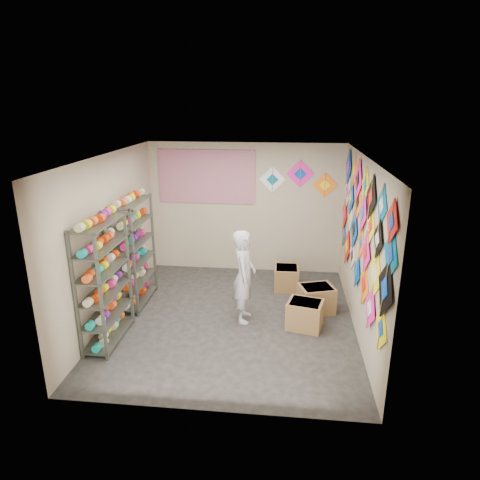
# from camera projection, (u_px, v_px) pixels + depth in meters

# --- Properties ---
(ground) EXTENTS (4.50, 4.50, 0.00)m
(ground) POSITION_uv_depth(u_px,v_px,m) (232.00, 319.00, 7.18)
(ground) COLOR black
(room_walls) EXTENTS (4.50, 4.50, 4.50)m
(room_walls) POSITION_uv_depth(u_px,v_px,m) (232.00, 225.00, 6.67)
(room_walls) COLOR tan
(room_walls) RESTS_ON ground
(shelf_rack_front) EXTENTS (0.40, 1.10, 1.90)m
(shelf_rack_front) POSITION_uv_depth(u_px,v_px,m) (104.00, 283.00, 6.26)
(shelf_rack_front) COLOR #4C5147
(shelf_rack_front) RESTS_ON ground
(shelf_rack_back) EXTENTS (0.40, 1.10, 1.90)m
(shelf_rack_back) POSITION_uv_depth(u_px,v_px,m) (134.00, 253.00, 7.49)
(shelf_rack_back) COLOR #4C5147
(shelf_rack_back) RESTS_ON ground
(string_spools) EXTENTS (0.12, 2.36, 0.12)m
(string_spools) POSITION_uv_depth(u_px,v_px,m) (120.00, 261.00, 6.85)
(string_spools) COLOR #E52575
(string_spools) RESTS_ON ground
(kite_wall_display) EXTENTS (0.06, 4.32, 2.05)m
(kite_wall_display) POSITION_uv_depth(u_px,v_px,m) (361.00, 227.00, 6.49)
(kite_wall_display) COLOR yellow
(kite_wall_display) RESTS_ON room_walls
(back_wall_kites) EXTENTS (1.57, 0.02, 0.75)m
(back_wall_kites) POSITION_uv_depth(u_px,v_px,m) (298.00, 179.00, 8.56)
(back_wall_kites) COLOR white
(back_wall_kites) RESTS_ON room_walls
(poster) EXTENTS (2.00, 0.01, 1.10)m
(poster) POSITION_uv_depth(u_px,v_px,m) (207.00, 177.00, 8.74)
(poster) COLOR #8050AE
(poster) RESTS_ON room_walls
(shopkeeper) EXTENTS (0.58, 0.39, 1.55)m
(shopkeeper) POSITION_uv_depth(u_px,v_px,m) (244.00, 276.00, 6.93)
(shopkeeper) COLOR beige
(shopkeeper) RESTS_ON ground
(carton_a) EXTENTS (0.63, 0.56, 0.45)m
(carton_a) POSITION_uv_depth(u_px,v_px,m) (305.00, 315.00, 6.85)
(carton_a) COLOR olive
(carton_a) RESTS_ON ground
(carton_b) EXTENTS (0.68, 0.61, 0.46)m
(carton_b) POSITION_uv_depth(u_px,v_px,m) (316.00, 299.00, 7.37)
(carton_b) COLOR olive
(carton_b) RESTS_ON ground
(carton_c) EXTENTS (0.47, 0.51, 0.44)m
(carton_c) POSITION_uv_depth(u_px,v_px,m) (286.00, 278.00, 8.27)
(carton_c) COLOR olive
(carton_c) RESTS_ON ground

